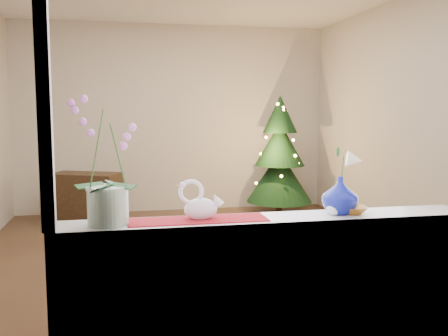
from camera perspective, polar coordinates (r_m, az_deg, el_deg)
The scene contains 16 objects.
ground at distance 5.08m, azimuth -2.66°, elevation -10.22°, with size 5.00×5.00×0.00m, color #3E2519.
wall_back at distance 7.35m, azimuth -5.75°, elevation 5.63°, with size 4.50×0.10×2.70m, color beige.
wall_front at distance 2.43m, azimuth 6.33°, elevation 3.71°, with size 4.50×0.10×2.70m, color beige.
wall_right at distance 5.67m, azimuth 20.45°, elevation 4.97°, with size 0.10×5.00×2.70m, color beige.
window_apron at distance 2.67m, azimuth 5.80°, elevation -16.13°, with size 2.20×0.08×0.88m, color white.
windowsill at distance 2.61m, azimuth 5.33°, elevation -6.04°, with size 2.20×0.26×0.04m, color white.
window_frame at distance 2.47m, azimuth 6.22°, elevation 11.90°, with size 2.22×0.06×1.60m, color white, non-canonical shape.
runner at distance 2.53m, azimuth -2.99°, elevation -5.93°, with size 0.70×0.20×0.01m, color maroon.
orchid_pot at distance 2.45m, azimuth -13.27°, elevation 0.80°, with size 0.21×0.21×0.62m, color beige, non-canonical shape.
swan at distance 2.53m, azimuth -2.68°, elevation -3.73°, with size 0.23×0.11×0.20m, color silver, non-canonical shape.
blue_vase at distance 2.73m, azimuth 13.13°, elevation -2.74°, with size 0.22×0.22×0.23m, color #050D63.
lily at distance 2.71m, azimuth 13.24°, elevation 1.47°, with size 0.13×0.07×0.17m, color beige, non-canonical shape.
paperweight at distance 2.70m, azimuth 12.44°, elevation -4.49°, with size 0.08×0.08×0.08m, color white.
amber_dish at distance 2.77m, azimuth 14.33°, elevation -4.72°, with size 0.14×0.14×0.03m, color #AC6A1C.
xmas_tree at distance 7.01m, azimuth 6.37°, elevation 1.38°, with size 0.92×0.92×1.68m, color black, non-canonical shape.
side_table at distance 6.78m, azimuth -15.49°, elevation -3.34°, with size 0.88×0.44×0.66m, color black.
Camera 1 is at (-0.74, -4.81, 1.47)m, focal length 40.00 mm.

